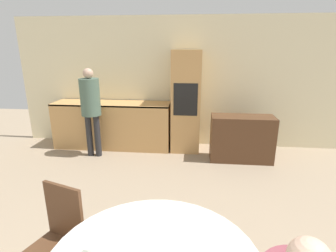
% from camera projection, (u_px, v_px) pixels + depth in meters
% --- Properties ---
extents(wall_back, '(6.68, 0.05, 2.60)m').
position_uv_depth(wall_back, '(178.00, 83.00, 5.36)').
color(wall_back, beige).
rests_on(wall_back, ground_plane).
extents(kitchen_counter, '(2.36, 0.60, 0.94)m').
position_uv_depth(kitchen_counter, '(113.00, 124.00, 5.39)').
color(kitchen_counter, tan).
rests_on(kitchen_counter, ground_plane).
extents(oven_unit, '(0.55, 0.59, 1.96)m').
position_uv_depth(oven_unit, '(186.00, 102.00, 5.11)').
color(oven_unit, tan).
rests_on(oven_unit, ground_plane).
extents(sideboard, '(1.11, 0.45, 0.83)m').
position_uv_depth(sideboard, '(242.00, 138.00, 4.75)').
color(sideboard, '#51331E').
rests_on(sideboard, ground_plane).
extents(chair_far_left, '(0.51, 0.51, 0.95)m').
position_uv_depth(chair_far_left, '(58.00, 236.00, 2.13)').
color(chair_far_left, '#51331E').
rests_on(chair_far_left, ground_plane).
extents(person_standing, '(0.35, 0.35, 1.65)m').
position_uv_depth(person_standing, '(91.00, 103.00, 4.77)').
color(person_standing, '#262628').
rests_on(person_standing, ground_plane).
extents(cup, '(0.08, 0.08, 0.08)m').
position_uv_depth(cup, '(89.00, 251.00, 1.63)').
color(cup, silver).
rests_on(cup, dining_table).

